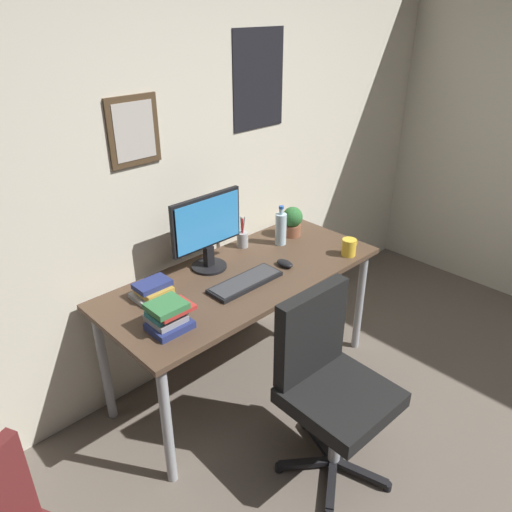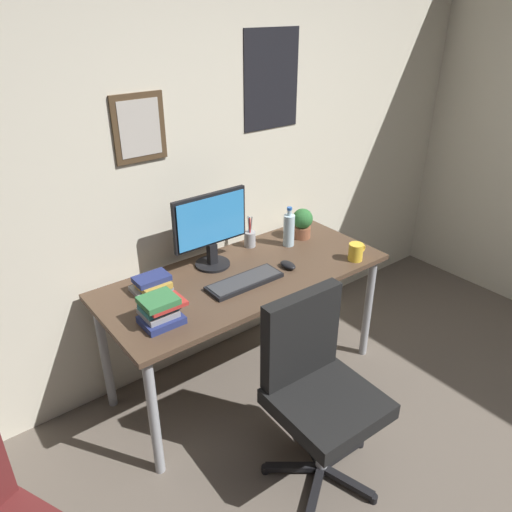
{
  "view_description": "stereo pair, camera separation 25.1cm",
  "coord_description": "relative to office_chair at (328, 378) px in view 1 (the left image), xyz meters",
  "views": [
    {
      "loc": [
        -1.7,
        -0.05,
        2.11
      ],
      "look_at": [
        -0.09,
        1.62,
        0.9
      ],
      "focal_mm": 34.49,
      "sensor_mm": 36.0,
      "label": 1
    },
    {
      "loc": [
        -1.51,
        -0.21,
        2.11
      ],
      "look_at": [
        -0.09,
        1.62,
        0.9
      ],
      "focal_mm": 34.49,
      "sensor_mm": 36.0,
      "label": 2
    }
  ],
  "objects": [
    {
      "name": "desk",
      "position": [
        0.12,
        0.72,
        0.14
      ],
      "size": [
        1.64,
        0.7,
        0.75
      ],
      "color": "#4C3828",
      "rests_on": "ground_plane"
    },
    {
      "name": "office_chair",
      "position": [
        0.0,
        0.0,
        0.0
      ],
      "size": [
        0.55,
        0.57,
        0.95
      ],
      "color": "black",
      "rests_on": "ground_plane"
    },
    {
      "name": "keyboard",
      "position": [
        0.06,
        0.63,
        0.23
      ],
      "size": [
        0.43,
        0.15,
        0.03
      ],
      "color": "black",
      "rests_on": "desk"
    },
    {
      "name": "potted_plant",
      "position": [
        0.7,
        0.87,
        0.33
      ],
      "size": [
        0.13,
        0.13,
        0.2
      ],
      "color": "brown",
      "rests_on": "desk"
    },
    {
      "name": "water_bottle",
      "position": [
        0.55,
        0.84,
        0.33
      ],
      "size": [
        0.07,
        0.07,
        0.25
      ],
      "color": "silver",
      "rests_on": "desk"
    },
    {
      "name": "monitor",
      "position": [
        0.03,
        0.91,
        0.46
      ],
      "size": [
        0.46,
        0.2,
        0.43
      ],
      "color": "black",
      "rests_on": "desk"
    },
    {
      "name": "coffee_mug_near",
      "position": [
        0.74,
        0.45,
        0.27
      ],
      "size": [
        0.12,
        0.09,
        0.1
      ],
      "color": "yellow",
      "rests_on": "desk"
    },
    {
      "name": "computer_mouse",
      "position": [
        0.36,
        0.62,
        0.24
      ],
      "size": [
        0.06,
        0.11,
        0.04
      ],
      "color": "black",
      "rests_on": "desk"
    },
    {
      "name": "book_stack_left",
      "position": [
        -0.37,
        0.87,
        0.26
      ],
      "size": [
        0.19,
        0.16,
        0.08
      ],
      "color": "gray",
      "rests_on": "desk"
    },
    {
      "name": "pen_cup",
      "position": [
        0.35,
        0.98,
        0.28
      ],
      "size": [
        0.07,
        0.07,
        0.2
      ],
      "color": "#9EA0A5",
      "rests_on": "desk"
    },
    {
      "name": "book_stack_right",
      "position": [
        -0.47,
        0.59,
        0.29
      ],
      "size": [
        0.21,
        0.18,
        0.14
      ],
      "color": "navy",
      "rests_on": "desk"
    },
    {
      "name": "wall_back",
      "position": [
        0.21,
        1.15,
        0.77
      ],
      "size": [
        4.4,
        0.1,
        2.6
      ],
      "color": "beige",
      "rests_on": "ground_plane"
    }
  ]
}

